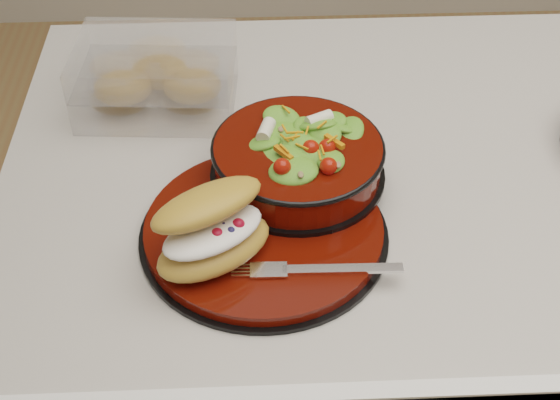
{
  "coord_description": "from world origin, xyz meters",
  "views": [
    {
      "loc": [
        -0.29,
        -0.79,
        1.55
      ],
      "look_at": [
        -0.26,
        -0.12,
        0.94
      ],
      "focal_mm": 50.0,
      "sensor_mm": 36.0,
      "label": 1
    }
  ],
  "objects_px": {
    "island_counter": "(429,358)",
    "pastry_box": "(157,77)",
    "dinner_plate": "(265,231)",
    "salad_bowl": "(298,155)",
    "fork": "(321,269)",
    "croissant": "(213,229)"
  },
  "relations": [
    {
      "from": "salad_bowl",
      "to": "fork",
      "type": "bearing_deg",
      "value": -84.28
    },
    {
      "from": "island_counter",
      "to": "dinner_plate",
      "type": "bearing_deg",
      "value": -153.34
    },
    {
      "from": "island_counter",
      "to": "croissant",
      "type": "height_order",
      "value": "croissant"
    },
    {
      "from": "salad_bowl",
      "to": "fork",
      "type": "height_order",
      "value": "salad_bowl"
    },
    {
      "from": "dinner_plate",
      "to": "pastry_box",
      "type": "xyz_separation_m",
      "value": [
        -0.14,
        0.28,
        0.03
      ]
    },
    {
      "from": "pastry_box",
      "to": "island_counter",
      "type": "bearing_deg",
      "value": -14.17
    },
    {
      "from": "fork",
      "to": "pastry_box",
      "type": "height_order",
      "value": "pastry_box"
    },
    {
      "from": "pastry_box",
      "to": "dinner_plate",
      "type": "bearing_deg",
      "value": -58.9
    },
    {
      "from": "croissant",
      "to": "island_counter",
      "type": "bearing_deg",
      "value": -3.87
    },
    {
      "from": "dinner_plate",
      "to": "pastry_box",
      "type": "bearing_deg",
      "value": 117.06
    },
    {
      "from": "pastry_box",
      "to": "fork",
      "type": "bearing_deg",
      "value": -56.18
    },
    {
      "from": "pastry_box",
      "to": "croissant",
      "type": "bearing_deg",
      "value": -71.09
    },
    {
      "from": "island_counter",
      "to": "croissant",
      "type": "relative_size",
      "value": 7.9
    },
    {
      "from": "croissant",
      "to": "pastry_box",
      "type": "xyz_separation_m",
      "value": [
        -0.09,
        0.33,
        -0.02
      ]
    },
    {
      "from": "island_counter",
      "to": "salad_bowl",
      "type": "relative_size",
      "value": 5.69
    },
    {
      "from": "salad_bowl",
      "to": "fork",
      "type": "distance_m",
      "value": 0.16
    },
    {
      "from": "island_counter",
      "to": "pastry_box",
      "type": "relative_size",
      "value": 5.47
    },
    {
      "from": "fork",
      "to": "dinner_plate",
      "type": "bearing_deg",
      "value": 39.8
    },
    {
      "from": "croissant",
      "to": "pastry_box",
      "type": "bearing_deg",
      "value": 72.02
    },
    {
      "from": "island_counter",
      "to": "salad_bowl",
      "type": "distance_m",
      "value": 0.56
    },
    {
      "from": "island_counter",
      "to": "pastry_box",
      "type": "xyz_separation_m",
      "value": [
        -0.42,
        0.14,
        0.49
      ]
    },
    {
      "from": "dinner_plate",
      "to": "salad_bowl",
      "type": "distance_m",
      "value": 0.11
    }
  ]
}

